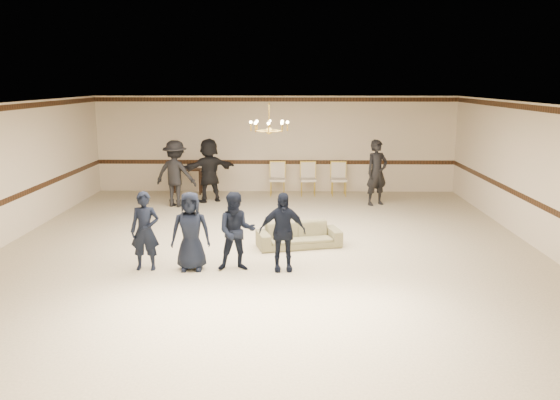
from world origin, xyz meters
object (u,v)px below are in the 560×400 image
Objects in this scene: boy_d at (282,232)px; adult_right at (377,173)px; boy_c at (236,231)px; boy_b at (191,231)px; chandelier at (269,117)px; banquet_chair_mid at (308,179)px; adult_left at (176,174)px; console_table at (187,181)px; banquet_chair_left at (277,179)px; adult_mid at (209,170)px; boy_a at (145,231)px; settee at (299,235)px; banquet_chair_right at (339,179)px.

adult_right is (2.75, 6.24, 0.20)m from boy_d.
boy_b is at bearing 174.19° from boy_c.
banquet_chair_mid is at bearing 78.48° from chandelier.
adult_right is at bearing -161.19° from adult_left.
console_table is (-2.36, 7.87, -0.36)m from boy_c.
banquet_chair_left is (-0.26, 7.67, -0.25)m from boy_d.
adult_left is (-3.25, 5.94, 0.20)m from boy_d.
boy_c is at bearing -148.05° from adult_right.
adult_mid is 1.63m from console_table.
adult_mid reaches higher than boy_d.
banquet_chair_mid is at bearing 65.64° from boy_a.
boy_c is 1.55× the size of console_table.
banquet_chair_left is at bearing 89.18° from chandelier.
boy_a is 7.90m from console_table.
boy_c is at bearing 174.64° from boy_d.
adult_mid is at bearing -166.35° from banquet_chair_mid.
adult_right reaches higher than banquet_chair_left.
console_table is (-3.26, 7.87, -0.36)m from boy_d.
settee is (3.05, 1.65, -0.51)m from boy_a.
adult_mid is (-2.35, 6.64, 0.20)m from boy_d.
boy_c is at bearing -106.86° from banquet_chair_mid.
adult_left is 6.01m from adult_right.
boy_c reaches higher than console_table.
banquet_chair_left is 1.00× the size of banquet_chair_mid.
boy_d is 6.77m from adult_left.
boy_a is at bearing -120.30° from banquet_chair_right.
boy_b is at bearing -153.83° from adult_right.
settee is at bearing -56.86° from console_table.
boy_a is at bearing -118.95° from banquet_chair_mid.
boy_a is (-2.36, -2.39, -2.09)m from chandelier.
adult_right is at bearing 47.97° from settee.
banquet_chair_right is (2.64, 7.67, -0.25)m from boy_c.
adult_mid reaches higher than console_table.
banquet_chair_left is at bearing 179.77° from banquet_chair_right.
adult_right is (4.55, 6.24, 0.20)m from boy_b.
settee is 1.74× the size of banquet_chair_mid.
boy_a reaches higher than console_table.
boy_b reaches higher than console_table.
chandelier is 0.60× the size of boy_b.
banquet_chair_mid is at bearing 67.85° from boy_b.
banquet_chair_left is (0.64, 7.67, -0.25)m from boy_c.
boy_c is (1.80, 0.00, 0.00)m from boy_a.
adult_mid is at bearing 86.76° from boy_a.
banquet_chair_left is (2.44, 7.67, -0.25)m from boy_a.
adult_mid is at bearing 115.35° from chandelier.
chandelier reaches higher than banquet_chair_right.
boy_c is 0.90m from boy_d.
boy_c is (0.90, 0.00, 0.00)m from boy_b.
banquet_chair_mid is at bearing -140.60° from adult_left.
boy_b is at bearing -101.84° from banquet_chair_left.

